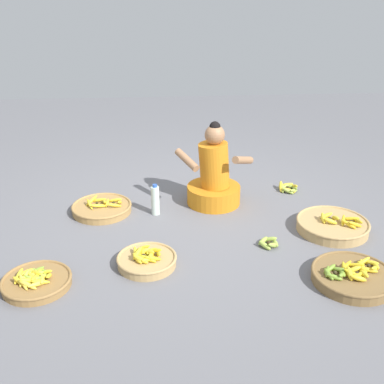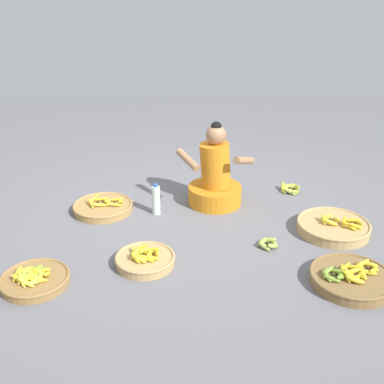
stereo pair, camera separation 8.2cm
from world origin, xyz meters
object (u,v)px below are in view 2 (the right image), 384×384
Objects in this scene: banana_basket_back_center at (333,227)px; banana_basket_mid_left at (35,279)px; banana_basket_back_left at (145,259)px; banana_basket_near_vendor at (351,278)px; vendor_woman_front at (215,178)px; water_bottle at (156,200)px; banana_basket_front_right at (103,207)px; loose_bananas_back_right at (290,189)px; loose_bananas_mid_right at (269,244)px.

banana_basket_back_center is 1.26× the size of banana_basket_mid_left.
banana_basket_near_vendor is at bearing -12.79° from banana_basket_back_left.
vendor_woman_front is at bearing 58.76° from banana_basket_back_left.
vendor_woman_front reaches higher than banana_basket_back_left.
water_bottle is (-1.42, 1.21, 0.09)m from banana_basket_near_vendor.
vendor_woman_front is 0.62m from water_bottle.
banana_basket_front_right is 1.05m from banana_basket_back_left.
loose_bananas_back_right is at bearing 91.07° from banana_basket_near_vendor.
banana_basket_front_right and banana_basket_mid_left have the same top height.
banana_basket_back_center is 2.09× the size of water_bottle.
banana_basket_near_vendor is at bearing -99.49° from banana_basket_back_center.
banana_basket_back_center is at bearing -33.56° from vendor_woman_front.
banana_basket_back_left reaches higher than loose_bananas_mid_right.
banana_basket_back_left is at bearing -138.37° from loose_bananas_back_right.
banana_basket_back_center is 1.35× the size of banana_basket_back_left.
vendor_woman_front is at bearing -164.14° from loose_bananas_back_right.
banana_basket_back_center reaches higher than loose_bananas_back_right.
banana_basket_mid_left is at bearing -146.11° from loose_bananas_back_right.
banana_basket_mid_left is 2.19× the size of loose_bananas_back_right.
loose_bananas_back_right is (0.81, 0.23, -0.23)m from vendor_woman_front.
vendor_woman_front is 1.31× the size of banana_basket_back_center.
banana_basket_back_center reaches higher than banana_basket_back_left.
water_bottle is (-0.93, 0.66, 0.11)m from loose_bananas_mid_right.
vendor_woman_front is at bearing 41.73° from banana_basket_mid_left.
loose_bananas_back_right is (1.46, 1.30, -0.02)m from banana_basket_back_left.
banana_basket_front_right is 2.87× the size of loose_bananas_mid_right.
banana_basket_back_center reaches higher than banana_basket_mid_left.
vendor_woman_front reaches higher than banana_basket_front_right.
loose_bananas_mid_right is at bearing -27.40° from banana_basket_front_right.
water_bottle is (-0.57, -0.19, -0.12)m from vendor_woman_front.
banana_basket_near_vendor is 1.64m from loose_bananas_back_right.
loose_bananas_back_right is (1.89, 0.34, -0.01)m from banana_basket_front_right.
banana_basket_mid_left is (-1.43, -1.28, -0.22)m from vendor_woman_front.
loose_bananas_back_right is 1.18m from loose_bananas_mid_right.
water_bottle reaches higher than banana_basket_front_right.
banana_basket_near_vendor is (1.92, -1.29, 0.01)m from banana_basket_front_right.
banana_basket_back_left is (0.43, -0.95, 0.01)m from banana_basket_front_right.
banana_basket_mid_left is at bearing -164.97° from banana_basket_back_left.
banana_basket_back_left reaches higher than banana_basket_mid_left.
banana_basket_back_left is (0.79, 0.21, 0.01)m from banana_basket_mid_left.
banana_basket_near_vendor reaches higher than loose_bananas_mid_right.
banana_basket_back_left is at bearing 15.03° from banana_basket_mid_left.
vendor_woman_front is 0.96m from loose_bananas_mid_right.
banana_basket_mid_left is 1.39m from water_bottle.
banana_basket_front_right is 1.21× the size of banana_basket_back_left.
water_bottle reaches higher than banana_basket_near_vendor.
banana_basket_near_vendor is at bearing -33.93° from banana_basket_front_right.
water_bottle is (-1.54, 0.45, 0.09)m from banana_basket_back_center.
water_bottle is at bearing 139.42° from banana_basket_near_vendor.
water_bottle is (0.51, -0.08, 0.10)m from banana_basket_front_right.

